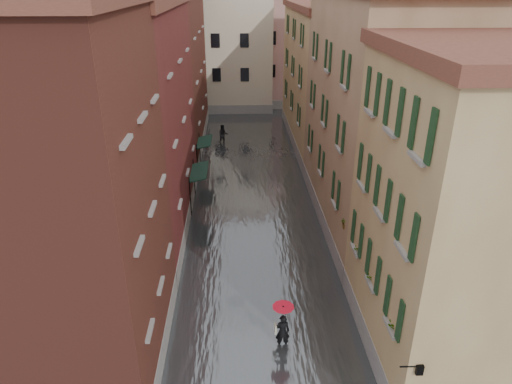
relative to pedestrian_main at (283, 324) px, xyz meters
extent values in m
plane|color=#505052|center=(-0.67, 1.80, -1.21)|extent=(120.00, 120.00, 0.00)
cube|color=#4A4E52|center=(-0.67, 14.80, -1.11)|extent=(10.00, 60.00, 0.20)
cube|color=brown|center=(-7.67, -0.20, 5.29)|extent=(6.00, 8.00, 13.00)
cube|color=maroon|center=(-7.67, 10.80, 5.04)|extent=(6.00, 14.00, 12.50)
cube|color=brown|center=(-7.67, 25.80, 5.79)|extent=(6.00, 16.00, 14.00)
cube|color=#9E7951|center=(6.33, -0.20, 4.54)|extent=(6.00, 8.00, 11.50)
cube|color=tan|center=(6.33, 10.80, 5.29)|extent=(6.00, 14.00, 13.00)
cube|color=#9E7951|center=(6.33, 25.80, 4.54)|extent=(6.00, 16.00, 11.50)
cube|color=beige|center=(-3.67, 39.80, 5.29)|extent=(12.00, 9.00, 13.00)
cube|color=tan|center=(5.33, 41.80, 4.79)|extent=(10.00, 9.00, 12.00)
cube|color=#163327|center=(-4.12, 12.95, 1.34)|extent=(1.09, 3.05, 0.31)
cylinder|color=black|center=(-4.62, 11.43, 0.19)|extent=(0.06, 0.06, 2.80)
cylinder|color=black|center=(-4.62, 14.48, 0.19)|extent=(0.06, 0.06, 2.80)
cube|color=#163327|center=(-4.12, 18.89, 1.34)|extent=(1.09, 2.73, 0.31)
cylinder|color=black|center=(-4.62, 17.53, 0.19)|extent=(0.06, 0.06, 2.80)
cylinder|color=black|center=(-4.62, 20.26, 0.19)|extent=(0.06, 0.06, 2.80)
cylinder|color=black|center=(3.38, -4.20, 1.89)|extent=(0.60, 0.05, 0.05)
cube|color=black|center=(3.68, -4.20, 1.79)|extent=(0.22, 0.22, 0.35)
cube|color=beige|center=(3.68, -4.20, 1.79)|extent=(0.14, 0.14, 0.24)
cube|color=brown|center=(3.45, -2.62, 1.94)|extent=(0.22, 0.85, 0.18)
imported|color=#265926|center=(3.45, -2.62, 2.36)|extent=(0.59, 0.51, 0.66)
cube|color=brown|center=(3.45, 0.05, 1.94)|extent=(0.22, 0.85, 0.18)
imported|color=#265926|center=(3.45, 0.05, 2.36)|extent=(0.59, 0.51, 0.66)
cube|color=brown|center=(3.45, 2.08, 1.94)|extent=(0.22, 0.85, 0.18)
imported|color=#265926|center=(3.45, 2.08, 2.36)|extent=(0.59, 0.51, 0.66)
cube|color=brown|center=(3.45, 4.54, 1.94)|extent=(0.22, 0.85, 0.18)
imported|color=#265926|center=(3.45, 4.54, 2.36)|extent=(0.59, 0.51, 0.66)
imported|color=black|center=(0.00, 0.00, -0.40)|extent=(0.62, 0.43, 1.62)
cube|color=#BEBB9D|center=(-0.28, 0.05, -0.26)|extent=(0.08, 0.30, 0.38)
cylinder|color=black|center=(0.00, 0.00, 0.14)|extent=(0.02, 0.02, 1.00)
cone|color=red|center=(0.00, 0.00, 0.71)|extent=(0.87, 0.87, 0.28)
imported|color=black|center=(-2.88, 25.55, -0.29)|extent=(1.03, 0.88, 1.85)
camera|label=1|loc=(-1.70, -14.19, 12.43)|focal=32.00mm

